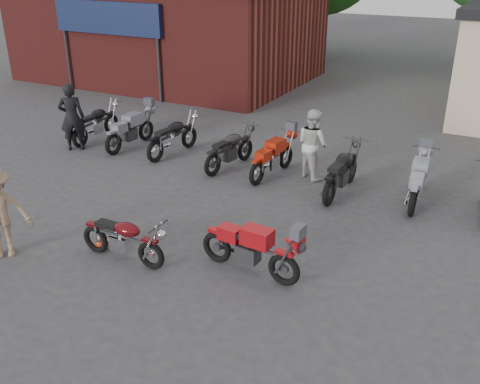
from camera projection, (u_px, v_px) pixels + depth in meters
The scene contains 14 objects.
ground at pixel (143, 270), 9.73m from camera, with size 90.00×90.00×0.00m, color #37373A.
brick_building at pixel (170, 32), 24.03m from camera, with size 12.00×8.00×4.00m, color maroon.
vintage_motorcycle at pixel (123, 236), 9.80m from camera, with size 1.78×0.59×1.04m, color #520A0F, non-canonical shape.
sportbike at pixel (251, 246), 9.39m from camera, with size 1.94×0.64×1.13m, color #B70F15, non-canonical shape.
helmet at pixel (102, 242), 10.37m from camera, with size 0.29×0.29×0.26m, color red.
person_dark at pixel (72, 117), 15.26m from camera, with size 0.71×0.47×1.95m, color black.
person_light at pixel (313, 144), 13.39m from camera, with size 0.86×0.67×1.78m, color beige.
row_bike_0 at pixel (96, 121), 16.21m from camera, with size 2.02×0.67×1.17m, color black, non-canonical shape.
row_bike_1 at pixel (131, 128), 15.61m from camera, with size 2.03×0.67×1.17m, color gray, non-canonical shape.
row_bike_2 at pixel (173, 135), 15.04m from camera, with size 2.01×0.66×1.17m, color black, non-canonical shape.
row_bike_3 at pixel (230, 147), 14.11m from camera, with size 1.97×0.65×1.14m, color black, non-canonical shape.
row_bike_4 at pixel (273, 155), 13.59m from camera, with size 1.94×0.64×1.12m, color red, non-canonical shape.
row_bike_5 at pixel (342, 169), 12.58m from camera, with size 2.11×0.70×1.23m, color black, non-canonical shape.
row_bike_6 at pixel (419, 178), 12.12m from camera, with size 2.03×0.67×1.18m, color #91939E, non-canonical shape.
Camera 1 is at (5.45, -6.49, 5.28)m, focal length 40.00 mm.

